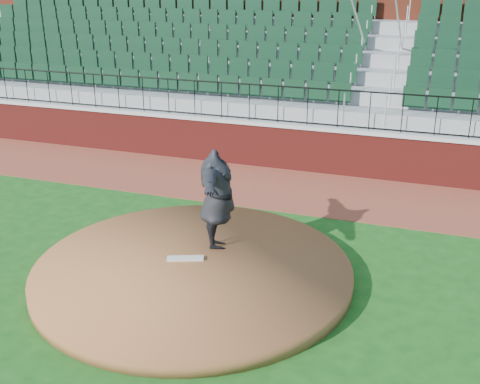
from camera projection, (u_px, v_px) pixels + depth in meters
name	position (u px, v px, depth m)	size (l,w,h in m)	color
ground	(212.00, 289.00, 10.46)	(90.00, 90.00, 0.00)	#164B15
warning_track	(290.00, 188.00, 15.22)	(34.00, 3.20, 0.01)	brown
field_wall	(306.00, 149.00, 16.42)	(34.00, 0.35, 1.20)	maroon
wall_cap	(307.00, 126.00, 16.19)	(34.00, 0.45, 0.10)	#B7B7B7
wall_railing	(308.00, 107.00, 16.00)	(34.00, 0.05, 1.00)	black
seating_stands	(329.00, 72.00, 18.22)	(34.00, 5.10, 4.60)	gray
concourse_wall	(346.00, 46.00, 20.53)	(34.00, 0.50, 5.50)	maroon
pitchers_mound	(193.00, 271.00, 10.84)	(5.79, 5.79, 0.25)	brown
pitching_rubber	(185.00, 258.00, 10.98)	(0.67, 0.17, 0.04)	silver
pitcher	(217.00, 199.00, 11.15)	(2.42, 0.66, 1.97)	black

